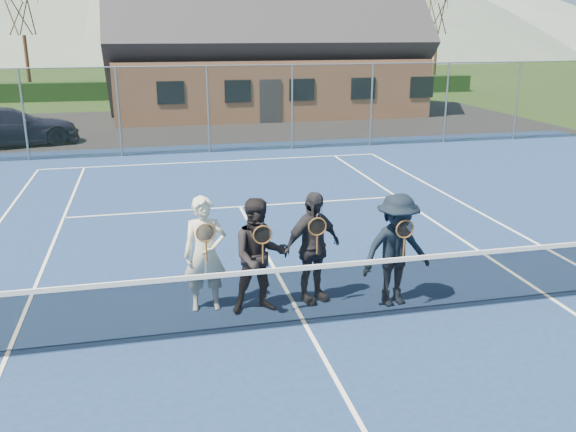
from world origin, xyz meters
name	(u,v)px	position (x,y,z in m)	size (l,w,h in m)	color
ground	(195,126)	(0.00, 20.00, 0.00)	(220.00, 220.00, 0.00)	#254117
court_surface	(305,326)	(0.00, 0.00, 0.01)	(30.00, 30.00, 0.02)	navy
tarmac_carpark	(103,129)	(-4.00, 20.00, 0.01)	(40.00, 12.00, 0.01)	black
hedge_row	(179,89)	(0.00, 32.00, 0.55)	(40.00, 1.20, 1.10)	black
hill_east	(472,12)	(55.00, 95.00, 7.00)	(90.00, 90.00, 14.00)	slate
car_c	(9,127)	(-7.13, 16.52, 0.72)	(2.01, 4.93, 1.43)	#191932
court_markings	(305,325)	(0.00, 0.00, 0.02)	(11.03, 23.83, 0.01)	white
tennis_net	(306,293)	(0.00, 0.00, 0.54)	(11.68, 0.08, 1.10)	slate
perimeter_fence	(208,110)	(0.00, 13.50, 1.52)	(30.07, 0.07, 3.02)	slate
clubhouse	(264,33)	(4.00, 24.00, 3.99)	(15.60, 8.20, 7.70)	#9E6B4C
tree_b	(20,1)	(-9.00, 33.00, 5.79)	(3.20, 3.20, 7.77)	#3C2215
tree_c	(206,3)	(2.00, 33.00, 5.79)	(3.20, 3.20, 7.77)	#3D2316
tree_d	(356,4)	(12.00, 33.00, 5.79)	(3.20, 3.20, 7.77)	#352213
tree_e	(439,5)	(18.00, 33.00, 5.79)	(3.20, 3.20, 7.77)	#332412
player_a	(205,254)	(-1.35, 0.91, 0.92)	(0.67, 0.51, 1.80)	silver
player_b	(260,256)	(-0.56, 0.63, 0.92)	(0.88, 0.68, 1.80)	black
player_c	(312,247)	(0.32, 0.82, 0.92)	(1.14, 0.81, 1.80)	#25242A
player_d	(396,250)	(1.56, 0.41, 0.92)	(1.25, 0.83, 1.80)	black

